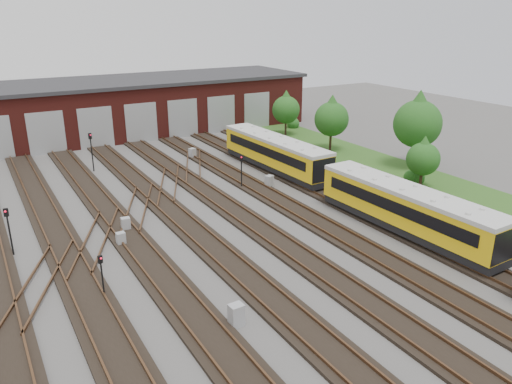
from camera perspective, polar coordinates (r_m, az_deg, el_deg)
ground at (r=27.99m, az=3.66°, el=-9.84°), size 120.00×120.00×0.00m
track_network at (r=28.28m, az=2.71°, el=-9.24°), size 30.40×70.00×0.33m
maintenance_shed at (r=62.49m, az=-17.42°, el=9.14°), size 51.00×12.50×6.35m
grass_verge at (r=46.57m, az=16.33°, el=1.75°), size 8.00×55.00×0.05m
metro_train at (r=34.01m, az=16.84°, el=-1.81°), size 2.98×45.90×2.86m
signal_mast_0 at (r=33.11m, az=-26.44°, el=-3.43°), size 0.29×0.28×3.01m
signal_mast_1 at (r=26.66m, az=-17.24°, el=-8.58°), size 0.24×0.23×2.40m
signal_mast_2 at (r=47.99m, az=-18.31°, el=4.88°), size 0.31×0.30×3.59m
signal_mast_3 at (r=41.13m, az=-1.67°, el=2.87°), size 0.29×0.28×2.86m
relay_cabinet_0 at (r=32.53m, az=-15.18°, el=-5.22°), size 0.54×0.46×0.89m
relay_cabinet_1 at (r=34.56m, az=-14.66°, el=-3.60°), size 0.61×0.52×0.96m
relay_cabinet_2 at (r=23.95m, az=-2.26°, el=-13.88°), size 0.69×0.59×1.11m
relay_cabinet_3 at (r=50.62m, az=-7.29°, el=4.41°), size 0.77×0.71×1.03m
relay_cabinet_4 at (r=41.71m, az=1.53°, el=1.21°), size 0.77×0.71×1.05m
tree_0 at (r=53.00m, az=8.65°, el=8.70°), size 3.58×3.58×5.94m
tree_1 at (r=59.50m, az=3.45°, el=9.74°), size 3.25×3.25×5.38m
tree_2 at (r=48.66m, az=18.04°, el=8.03°), size 4.41×4.41×7.30m
tree_3 at (r=42.95m, az=18.60°, el=4.02°), size 2.72×2.72×4.51m
bush_0 at (r=44.96m, az=17.97°, el=1.76°), size 1.28×1.28×1.28m
bush_1 at (r=44.96m, az=17.36°, el=1.85°), size 1.32×1.32×1.32m
bush_2 at (r=64.04m, az=4.28°, el=8.00°), size 1.55×1.55×1.55m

